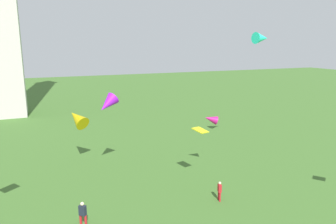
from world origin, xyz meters
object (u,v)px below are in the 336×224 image
Objects in this scene: person_2 at (83,213)px; kite_flying_2 at (261,38)px; person_0 at (220,190)px; kite_flying_0 at (77,118)px; kite_flying_5 at (107,104)px; kite_flying_6 at (200,130)px; kite_flying_4 at (211,119)px.

kite_flying_2 reaches higher than person_2.
person_0 is 0.54× the size of kite_flying_0.
kite_flying_5 reaches higher than person_0.
person_0 is at bearing 123.61° from kite_flying_2.
person_2 is 11.36m from kite_flying_6.
kite_flying_2 is 10.62m from kite_flying_4.
kite_flying_0 reaches higher than person_0.
kite_flying_5 reaches higher than person_2.
kite_flying_5 is (2.23, -4.12, 2.00)m from kite_flying_0.
person_2 is at bearing 104.56° from kite_flying_2.
kite_flying_5 is (-8.74, 3.14, 1.49)m from kite_flying_4.
kite_flying_4 is at bearing -6.09° from person_0.
person_0 is at bearing -6.71° from kite_flying_4.
person_2 is at bearing -53.62° from kite_flying_4.
person_0 is 1.06× the size of kite_flying_4.
kite_flying_2 reaches higher than kite_flying_5.
kite_flying_5 is 1.64× the size of kite_flying_6.
kite_flying_4 reaches higher than person_2.
person_2 is 0.99× the size of kite_flying_2.
kite_flying_0 is at bearing 69.58° from kite_flying_2.
kite_flying_5 reaches higher than kite_flying_4.
person_0 is 0.87× the size of person_2.
kite_flying_0 is 12.70m from kite_flying_6.
kite_flying_4 is at bearing 118.55° from kite_flying_0.
kite_flying_2 is 17.03m from kite_flying_5.
kite_flying_4 is 0.61× the size of kite_flying_5.
kite_flying_2 is at bearing 137.95° from kite_flying_0.
kite_flying_6 reaches higher than person_2.
kite_flying_5 is 8.52m from kite_flying_6.
kite_flying_2 is 0.75× the size of kite_flying_5.
kite_flying_2 is at bearing -34.31° from person_0.
kite_flying_5 is (-16.01, 0.46, -5.78)m from kite_flying_2.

